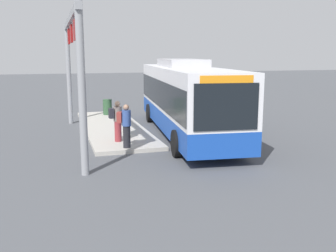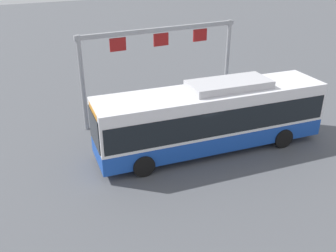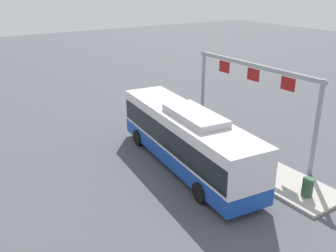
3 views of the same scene
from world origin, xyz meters
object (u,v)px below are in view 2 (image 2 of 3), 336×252
(bus_main, at_px, (212,115))
(trash_bin, at_px, (265,99))
(person_boarding, at_px, (139,115))
(person_waiting_near, at_px, (157,110))

(bus_main, distance_m, trash_bin, 6.62)
(person_boarding, relative_size, trash_bin, 1.86)
(person_waiting_near, height_order, trash_bin, person_waiting_near)
(bus_main, distance_m, person_waiting_near, 3.73)
(person_boarding, bearing_deg, person_waiting_near, 118.73)
(bus_main, bearing_deg, person_boarding, -46.71)
(bus_main, xyz_separation_m, trash_bin, (-5.87, -2.81, -1.20))
(person_boarding, xyz_separation_m, trash_bin, (-8.32, 0.45, -0.44))
(person_boarding, distance_m, trash_bin, 8.35)
(bus_main, xyz_separation_m, person_waiting_near, (1.31, -3.41, -0.76))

